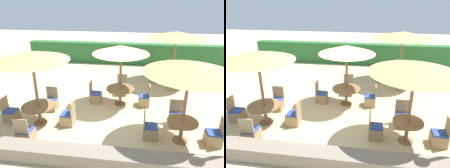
# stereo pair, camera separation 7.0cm
# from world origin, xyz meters

# --- Properties ---
(ground_plane) EXTENTS (40.00, 40.00, 0.00)m
(ground_plane) POSITION_xyz_m (0.00, 0.00, 0.00)
(ground_plane) COLOR #D1BA8C
(hedge_row) EXTENTS (13.00, 0.70, 1.37)m
(hedge_row) POSITION_xyz_m (0.00, 6.64, 0.68)
(hedge_row) COLOR #2D6B33
(hedge_row) RESTS_ON ground_plane
(stone_border) EXTENTS (10.00, 0.56, 0.45)m
(stone_border) POSITION_xyz_m (0.00, -3.06, 0.22)
(stone_border) COLOR gray
(stone_border) RESTS_ON ground_plane
(parasol_front_left) EXTENTS (2.45, 2.45, 2.66)m
(parasol_front_left) POSITION_xyz_m (-2.34, -1.28, 2.48)
(parasol_front_left) COLOR olive
(parasol_front_left) RESTS_ON ground_plane
(round_table_front_left) EXTENTS (1.16, 1.16, 0.70)m
(round_table_front_left) POSITION_xyz_m (-2.34, -1.28, 0.57)
(round_table_front_left) COLOR olive
(round_table_front_left) RESTS_ON ground_plane
(patio_chair_front_left_east) EXTENTS (0.46, 0.46, 0.93)m
(patio_chair_front_left_east) POSITION_xyz_m (-1.31, -1.22, 0.26)
(patio_chair_front_left_east) COLOR tan
(patio_chair_front_left_east) RESTS_ON ground_plane
(patio_chair_front_left_south) EXTENTS (0.46, 0.46, 0.93)m
(patio_chair_front_left_south) POSITION_xyz_m (-2.29, -2.38, 0.26)
(patio_chair_front_left_south) COLOR tan
(patio_chair_front_left_south) RESTS_ON ground_plane
(patio_chair_front_left_west) EXTENTS (0.46, 0.46, 0.93)m
(patio_chair_front_left_west) POSITION_xyz_m (-3.45, -1.30, 0.26)
(patio_chair_front_left_west) COLOR tan
(patio_chair_front_left_west) RESTS_ON ground_plane
(patio_chair_front_left_north) EXTENTS (0.46, 0.46, 0.93)m
(patio_chair_front_left_north) POSITION_xyz_m (-2.34, -0.26, 0.26)
(patio_chair_front_left_north) COLOR tan
(patio_chair_front_left_north) RESTS_ON ground_plane
(parasol_front_right) EXTENTS (2.64, 2.64, 2.61)m
(parasol_front_right) POSITION_xyz_m (2.51, -1.64, 2.43)
(parasol_front_right) COLOR olive
(parasol_front_right) RESTS_ON ground_plane
(round_table_front_right) EXTENTS (0.94, 0.94, 0.72)m
(round_table_front_right) POSITION_xyz_m (2.51, -1.64, 0.54)
(round_table_front_right) COLOR olive
(round_table_front_right) RESTS_ON ground_plane
(patio_chair_front_right_west) EXTENTS (0.46, 0.46, 0.93)m
(patio_chair_front_right_west) POSITION_xyz_m (1.54, -1.59, 0.26)
(patio_chair_front_right_west) COLOR tan
(patio_chair_front_right_west) RESTS_ON ground_plane
(patio_chair_front_right_north) EXTENTS (0.46, 0.46, 0.93)m
(patio_chair_front_right_north) POSITION_xyz_m (2.46, -0.75, 0.26)
(patio_chair_front_right_north) COLOR tan
(patio_chair_front_right_north) RESTS_ON ground_plane
(patio_chair_front_right_east) EXTENTS (0.46, 0.46, 0.93)m
(patio_chair_front_right_east) POSITION_xyz_m (3.48, -1.68, 0.26)
(patio_chair_front_right_east) COLOR tan
(patio_chair_front_right_east) RESTS_ON ground_plane
(parasol_back_right) EXTENTS (3.00, 3.00, 2.67)m
(parasol_back_right) POSITION_xyz_m (2.79, 3.48, 2.50)
(parasol_back_right) COLOR olive
(parasol_back_right) RESTS_ON ground_plane
(round_table_back_right) EXTENTS (1.06, 1.06, 0.74)m
(round_table_back_right) POSITION_xyz_m (2.79, 3.48, 0.58)
(round_table_back_right) COLOR olive
(round_table_back_right) RESTS_ON ground_plane
(patio_chair_back_right_north) EXTENTS (0.46, 0.46, 0.93)m
(patio_chair_back_right_north) POSITION_xyz_m (2.84, 4.49, 0.26)
(patio_chair_back_right_north) COLOR tan
(patio_chair_back_right_north) RESTS_ON ground_plane
(patio_chair_back_right_west) EXTENTS (0.46, 0.46, 0.93)m
(patio_chair_back_right_west) POSITION_xyz_m (1.82, 3.44, 0.26)
(patio_chair_back_right_west) COLOR tan
(patio_chair_back_right_west) RESTS_ON ground_plane
(patio_chair_back_right_south) EXTENTS (0.46, 0.46, 0.93)m
(patio_chair_back_right_south) POSITION_xyz_m (2.81, 2.51, 0.26)
(patio_chair_back_right_south) COLOR tan
(patio_chair_back_right_south) RESTS_ON ground_plane
(parasol_center) EXTENTS (2.23, 2.23, 2.51)m
(parasol_center) POSITION_xyz_m (0.35, 0.61, 2.34)
(parasol_center) COLOR olive
(parasol_center) RESTS_ON ground_plane
(round_table_center) EXTENTS (1.17, 1.17, 0.73)m
(round_table_center) POSITION_xyz_m (0.35, 0.61, 0.59)
(round_table_center) COLOR olive
(round_table_center) RESTS_ON ground_plane
(patio_chair_center_north) EXTENTS (0.46, 0.46, 0.93)m
(patio_chair_center_north) POSITION_xyz_m (0.31, 1.61, 0.26)
(patio_chair_center_north) COLOR tan
(patio_chair_center_north) RESTS_ON ground_plane
(patio_chair_center_west) EXTENTS (0.46, 0.46, 0.93)m
(patio_chair_center_west) POSITION_xyz_m (-0.72, 0.64, 0.26)
(patio_chair_center_west) COLOR tan
(patio_chair_center_west) RESTS_ON ground_plane
(patio_chair_center_east) EXTENTS (0.46, 0.46, 0.93)m
(patio_chair_center_east) POSITION_xyz_m (1.36, 0.62, 0.26)
(patio_chair_center_east) COLOR tan
(patio_chair_center_east) RESTS_ON ground_plane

